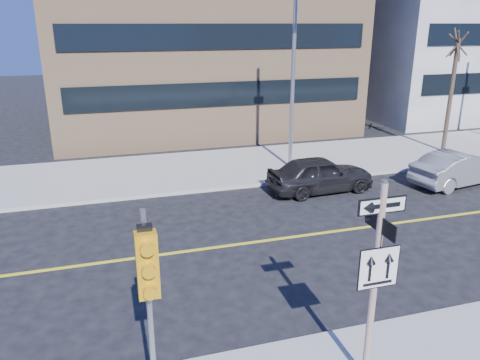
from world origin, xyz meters
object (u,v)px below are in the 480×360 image
object	(u,v)px
parked_car_a	(320,174)
street_tree_west	(458,47)
traffic_signal	(148,283)
streetlight_a	(295,69)
sign_pole	(376,274)
parked_car_b	(459,168)

from	to	relation	value
parked_car_a	street_tree_west	xyz separation A→B (m)	(9.00, 3.53, 4.77)
parked_car_a	street_tree_west	bearing A→B (deg)	-71.25
traffic_signal	streetlight_a	xyz separation A→B (m)	(8.00, 13.42, 1.73)
sign_pole	traffic_signal	size ratio (longest dim) A/B	1.02
parked_car_a	sign_pole	bearing A→B (deg)	156.06
streetlight_a	street_tree_west	size ratio (longest dim) A/B	1.26
traffic_signal	streetlight_a	world-z (taller)	streetlight_a
sign_pole	traffic_signal	distance (m)	4.05
parked_car_a	streetlight_a	xyz separation A→B (m)	(-0.00, 2.99, 4.00)
traffic_signal	parked_car_b	size ratio (longest dim) A/B	0.90
sign_pole	street_tree_west	xyz separation A→B (m)	(13.00, 13.81, 3.09)
street_tree_west	traffic_signal	bearing A→B (deg)	-140.61
sign_pole	traffic_signal	bearing A→B (deg)	-177.89
parked_car_a	streetlight_a	size ratio (longest dim) A/B	0.55
traffic_signal	parked_car_b	bearing A→B (deg)	33.97
parked_car_b	sign_pole	bearing A→B (deg)	122.85
parked_car_a	street_tree_west	size ratio (longest dim) A/B	0.70
street_tree_west	parked_car_a	bearing A→B (deg)	-158.57
streetlight_a	street_tree_west	bearing A→B (deg)	3.45
streetlight_a	street_tree_west	xyz separation A→B (m)	(9.00, 0.54, 0.77)
parked_car_b	streetlight_a	size ratio (longest dim) A/B	0.56
parked_car_b	streetlight_a	world-z (taller)	streetlight_a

